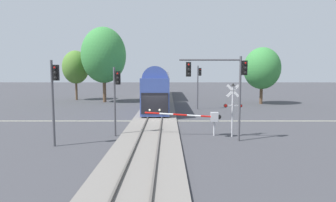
% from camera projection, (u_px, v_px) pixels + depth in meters
% --- Properties ---
extents(ground_plane, '(220.00, 220.00, 0.00)m').
position_uv_depth(ground_plane, '(155.00, 121.00, 28.44)').
color(ground_plane, '#3D3D42').
extents(road_centre_stripe, '(44.00, 0.20, 0.01)m').
position_uv_depth(road_centre_stripe, '(155.00, 121.00, 28.44)').
color(road_centre_stripe, beige).
rests_on(road_centre_stripe, ground).
extents(railway_track, '(4.40, 80.00, 0.32)m').
position_uv_depth(railway_track, '(155.00, 120.00, 28.43)').
color(railway_track, slate).
rests_on(railway_track, ground).
extents(commuter_train, '(3.04, 40.25, 5.16)m').
position_uv_depth(commuter_train, '(161.00, 85.00, 47.33)').
color(commuter_train, '#384C93').
rests_on(commuter_train, railway_track).
extents(crossing_gate_near, '(5.83, 0.40, 1.85)m').
position_uv_depth(crossing_gate_near, '(207.00, 117.00, 21.71)').
color(crossing_gate_near, '#B7B7BC').
rests_on(crossing_gate_near, ground).
extents(crossing_signal_mast, '(1.36, 0.44, 4.04)m').
position_uv_depth(crossing_signal_mast, '(233.00, 104.00, 21.23)').
color(crossing_signal_mast, '#B2B2B7').
rests_on(crossing_signal_mast, ground).
extents(traffic_signal_median, '(0.53, 0.38, 5.22)m').
position_uv_depth(traffic_signal_median, '(117.00, 90.00, 21.36)').
color(traffic_signal_median, '#4C4C51').
rests_on(traffic_signal_median, ground).
extents(traffic_signal_near_left, '(0.53, 0.38, 5.61)m').
position_uv_depth(traffic_signal_near_left, '(55.00, 89.00, 18.34)').
color(traffic_signal_near_left, '#4C4C51').
rests_on(traffic_signal_near_left, ground).
extents(traffic_signal_near_right, '(4.67, 0.38, 5.93)m').
position_uv_depth(traffic_signal_near_right, '(224.00, 77.00, 19.72)').
color(traffic_signal_near_right, '#4C4C51').
rests_on(traffic_signal_near_right, ground).
extents(traffic_signal_far_side, '(0.53, 0.38, 5.69)m').
position_uv_depth(traffic_signal_far_side, '(200.00, 80.00, 37.08)').
color(traffic_signal_far_side, '#4C4C51').
rests_on(traffic_signal_far_side, ground).
extents(oak_behind_train, '(7.10, 7.10, 12.01)m').
position_uv_depth(oak_behind_train, '(104.00, 55.00, 45.74)').
color(oak_behind_train, brown).
rests_on(oak_behind_train, ground).
extents(maple_right_background, '(5.51, 5.51, 8.60)m').
position_uv_depth(maple_right_background, '(263.00, 68.00, 43.30)').
color(maple_right_background, brown).
rests_on(maple_right_background, ground).
extents(pine_left_background, '(4.54, 4.54, 8.59)m').
position_uv_depth(pine_left_background, '(76.00, 67.00, 49.69)').
color(pine_left_background, brown).
rests_on(pine_left_background, ground).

